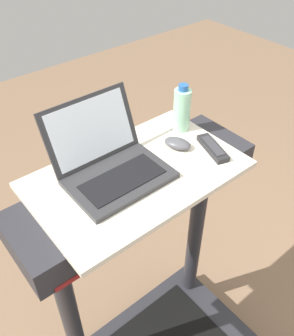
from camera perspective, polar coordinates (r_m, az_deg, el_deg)
desk_board at (r=1.23m, az=-1.48°, el=-0.98°), size 0.71×0.44×0.02m
laptop at (r=1.19m, az=-5.73°, el=0.89°), size 0.32×0.30×0.22m
computer_mouse at (r=1.32m, az=4.76°, el=3.83°), size 0.09×0.12×0.03m
water_bottle at (r=1.39m, az=5.44°, el=9.07°), size 0.06×0.06×0.19m
tv_remote at (r=1.33m, az=10.17°, el=3.08°), size 0.09×0.17×0.02m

